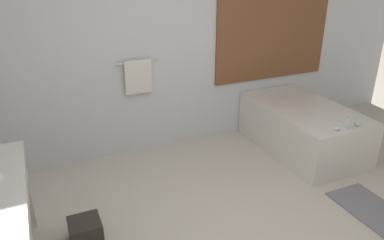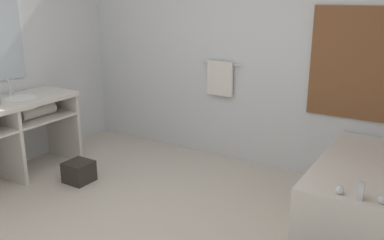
% 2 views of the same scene
% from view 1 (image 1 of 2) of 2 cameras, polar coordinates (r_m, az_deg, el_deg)
% --- Properties ---
extents(wall_back_with_blinds, '(7.40, 0.13, 2.70)m').
position_cam_1_polar(wall_back_with_blinds, '(4.52, -4.31, 11.83)').
color(wall_back_with_blinds, silver).
rests_on(wall_back_with_blinds, ground_plane).
extents(bathtub, '(0.92, 1.57, 0.69)m').
position_cam_1_polar(bathtub, '(4.91, 16.53, -0.84)').
color(bathtub, silver).
rests_on(bathtub, ground_plane).
extents(waste_bin, '(0.27, 0.27, 0.22)m').
position_cam_1_polar(waste_bin, '(3.46, -15.91, -16.07)').
color(waste_bin, '#2D2823').
rests_on(waste_bin, ground_plane).
extents(bath_mat, '(0.46, 0.77, 0.02)m').
position_cam_1_polar(bath_mat, '(4.14, 25.63, -12.13)').
color(bath_mat, slate).
rests_on(bath_mat, ground_plane).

